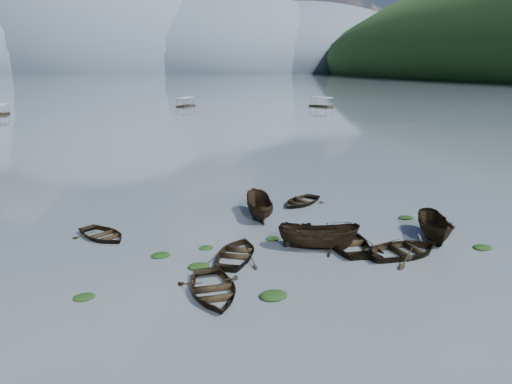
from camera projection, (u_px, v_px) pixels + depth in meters
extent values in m
plane|color=#505C64|center=(328.00, 309.00, 19.46)|extent=(2400.00, 2400.00, 0.00)
ellipsoid|color=#475666|center=(102.00, 73.00, 843.53)|extent=(520.00, 520.00, 340.00)
ellipsoid|color=#475666|center=(209.00, 72.00, 892.99)|extent=(520.00, 520.00, 260.00)
ellipsoid|color=#475666|center=(296.00, 72.00, 937.50)|extent=(520.00, 520.00, 220.00)
imported|color=black|center=(213.00, 294.00, 20.71)|extent=(3.08, 4.31, 0.89)
imported|color=black|center=(237.00, 257.00, 24.77)|extent=(4.49, 5.01, 0.86)
imported|color=black|center=(318.00, 249.00, 25.94)|extent=(4.87, 3.34, 1.76)
imported|color=black|center=(346.00, 245.00, 26.48)|extent=(3.80, 5.04, 0.99)
imported|color=black|center=(404.00, 255.00, 25.09)|extent=(4.93, 3.79, 0.94)
imported|color=black|center=(434.00, 239.00, 27.42)|extent=(3.17, 4.70, 1.70)
imported|color=black|center=(103.00, 238.00, 27.58)|extent=(4.42, 4.68, 0.79)
imported|color=black|center=(301.00, 204.00, 34.41)|extent=(4.78, 4.57, 0.81)
imported|color=black|center=(259.00, 217.00, 31.46)|extent=(2.17, 4.59, 1.71)
ellipsoid|color=black|center=(84.00, 298.00, 20.38)|extent=(0.96, 0.79, 0.21)
ellipsoid|color=black|center=(199.00, 267.00, 23.48)|extent=(1.14, 0.91, 0.25)
ellipsoid|color=black|center=(273.00, 297.00, 20.46)|extent=(1.28, 1.02, 0.28)
ellipsoid|color=black|center=(273.00, 239.00, 27.31)|extent=(0.85, 0.72, 0.19)
ellipsoid|color=black|center=(483.00, 248.00, 25.96)|extent=(1.11, 0.88, 0.23)
ellipsoid|color=black|center=(161.00, 256.00, 24.89)|extent=(1.05, 0.85, 0.22)
ellipsoid|color=black|center=(206.00, 248.00, 25.95)|extent=(0.83, 0.70, 0.17)
ellipsoid|color=black|center=(406.00, 218.00, 31.13)|extent=(1.02, 0.82, 0.22)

